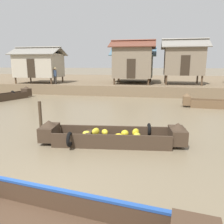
# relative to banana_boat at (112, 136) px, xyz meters

# --- Properties ---
(ground_plane) EXTENTS (300.00, 300.00, 0.00)m
(ground_plane) POSITION_rel_banana_boat_xyz_m (-1.10, 5.60, -0.28)
(ground_plane) COLOR #7A6B51
(riverbank_strip) EXTENTS (160.00, 20.00, 0.93)m
(riverbank_strip) POSITION_rel_banana_boat_xyz_m (-1.10, 21.75, 0.18)
(riverbank_strip) COLOR #756047
(riverbank_strip) RESTS_ON ground
(banana_boat) EXTENTS (5.28, 2.16, 0.83)m
(banana_boat) POSITION_rel_banana_boat_xyz_m (0.00, 0.00, 0.00)
(banana_boat) COLOR #3D2D21
(banana_boat) RESTS_ON ground
(viewer_boat) EXTENTS (6.62, 2.11, 0.89)m
(viewer_boat) POSITION_rel_banana_boat_xyz_m (-0.84, -4.65, 0.00)
(viewer_boat) COLOR #473323
(viewer_boat) RESTS_ON ground
(cargo_boat_upstream) EXTENTS (2.43, 5.32, 0.96)m
(cargo_boat_upstream) POSITION_rel_banana_boat_xyz_m (-10.36, 7.75, 0.05)
(cargo_boat_upstream) COLOR #3D2D21
(cargo_boat_upstream) RESTS_ON ground
(fishing_skiff_distant) EXTENTS (3.98, 1.23, 0.93)m
(fishing_skiff_distant) POSITION_rel_banana_boat_xyz_m (5.37, 7.94, 0.06)
(fishing_skiff_distant) COLOR brown
(fishing_skiff_distant) RESTS_ON ground
(stilt_house_left) EXTENTS (4.91, 3.66, 3.65)m
(stilt_house_left) POSITION_rel_banana_boat_xyz_m (-10.27, 13.81, 2.50)
(stilt_house_left) COLOR #4C3826
(stilt_house_left) RESTS_ON riverbank_strip
(stilt_house_mid_left) EXTENTS (4.94, 3.68, 3.71)m
(stilt_house_mid_left) POSITION_rel_banana_boat_xyz_m (-0.91, 17.58, 2.46)
(stilt_house_mid_left) COLOR #4C3826
(stilt_house_mid_left) RESTS_ON riverbank_strip
(stilt_house_mid_right) EXTENTS (4.34, 3.75, 4.24)m
(stilt_house_mid_right) POSITION_rel_banana_boat_xyz_m (-0.70, 14.72, 2.80)
(stilt_house_mid_right) COLOR #4C3826
(stilt_house_mid_right) RESTS_ON riverbank_strip
(stilt_house_right) EXTENTS (4.24, 3.14, 4.27)m
(stilt_house_right) POSITION_rel_banana_boat_xyz_m (4.12, 14.82, 2.94)
(stilt_house_right) COLOR #4C3826
(stilt_house_right) RESTS_ON riverbank_strip
(vendor_person) EXTENTS (0.44, 0.44, 1.66)m
(vendor_person) POSITION_rel_banana_boat_xyz_m (-8.09, 12.76, 1.57)
(vendor_person) COLOR #332D28
(vendor_person) RESTS_ON riverbank_strip
(mooring_post) EXTENTS (0.14, 0.14, 1.27)m
(mooring_post) POSITION_rel_banana_boat_xyz_m (-3.43, 1.15, 0.35)
(mooring_post) COLOR #423323
(mooring_post) RESTS_ON ground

